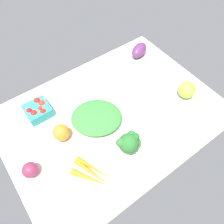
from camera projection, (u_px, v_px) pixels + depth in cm
name	position (u px, v px, depth cm)	size (l,w,h in cm)	color
tablecloth	(112.00, 115.00, 111.22)	(104.00, 76.00, 2.00)	beige
carrot_bunch	(91.00, 174.00, 92.00)	(13.52, 18.23, 2.76)	orange
leafy_greens_clump	(97.00, 117.00, 106.61)	(24.05, 20.97, 4.59)	#387E38
heirloom_tomato_green	(187.00, 90.00, 113.66)	(8.80, 8.80, 8.80)	#8FB83A
eggplant	(139.00, 50.00, 132.34)	(12.39, 7.14, 7.14)	#5F2D62
red_onion_near_basket	(30.00, 170.00, 90.83)	(6.50, 6.50, 6.50)	maroon
bell_pepper_orange	(61.00, 133.00, 99.68)	(7.63, 7.63, 8.34)	orange
berry_basket	(38.00, 110.00, 108.13)	(11.27, 11.27, 6.55)	teal
broccoli_head	(129.00, 143.00, 92.37)	(9.96, 8.55, 12.52)	#9DBB89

